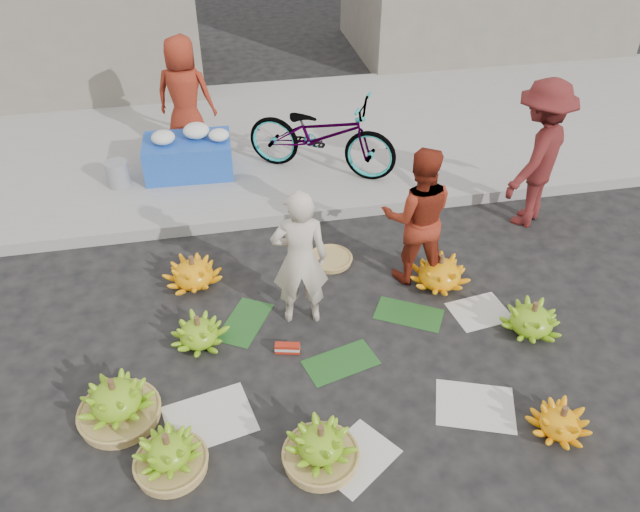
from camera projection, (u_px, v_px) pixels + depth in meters
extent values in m
plane|color=black|center=(347.00, 346.00, 5.80)|extent=(80.00, 80.00, 0.00)
cube|color=gray|center=(305.00, 212.00, 7.48)|extent=(40.00, 0.25, 0.15)
cube|color=gray|center=(280.00, 136.00, 9.13)|extent=(40.00, 4.00, 0.12)
cylinder|color=#9F7D43|center=(120.00, 414.00, 5.12)|extent=(0.65, 0.65, 0.09)
cylinder|color=brown|center=(112.00, 386.00, 4.91)|extent=(0.05, 0.05, 0.12)
cylinder|color=#9F7D43|center=(172.00, 464.00, 4.74)|extent=(0.54, 0.54, 0.09)
cylinder|color=brown|center=(166.00, 441.00, 4.57)|extent=(0.05, 0.05, 0.12)
cylinder|color=#9F7D43|center=(321.00, 457.00, 4.79)|extent=(0.57, 0.57, 0.09)
cylinder|color=brown|center=(321.00, 432.00, 4.61)|extent=(0.05, 0.05, 0.12)
cylinder|color=brown|center=(564.00, 413.00, 4.89)|extent=(0.05, 0.05, 0.12)
cylinder|color=brown|center=(535.00, 308.00, 5.78)|extent=(0.05, 0.05, 0.12)
cylinder|color=brown|center=(442.00, 260.00, 6.32)|extent=(0.05, 0.05, 0.12)
cylinder|color=brown|center=(197.00, 322.00, 5.68)|extent=(0.05, 0.05, 0.12)
cylinder|color=brown|center=(191.00, 262.00, 6.34)|extent=(0.05, 0.05, 0.12)
cylinder|color=#9F7D43|center=(330.00, 259.00, 6.81)|extent=(0.58, 0.58, 0.05)
cube|color=#AE2312|center=(287.00, 348.00, 5.70)|extent=(0.24, 0.12, 0.09)
imported|color=beige|center=(300.00, 259.00, 5.68)|extent=(0.56, 0.40, 1.43)
imported|color=#9A2E17|center=(417.00, 217.00, 6.19)|extent=(0.84, 0.71, 1.49)
imported|color=maroon|center=(537.00, 155.00, 6.97)|extent=(1.27, 1.22, 1.74)
cube|color=#1B47B1|center=(189.00, 156.00, 8.03)|extent=(1.13, 0.73, 0.46)
ellipsoid|color=white|center=(163.00, 138.00, 7.76)|extent=(0.29, 0.29, 0.16)
ellipsoid|color=white|center=(196.00, 131.00, 7.89)|extent=(0.33, 0.33, 0.18)
ellipsoid|color=white|center=(219.00, 135.00, 7.84)|extent=(0.26, 0.26, 0.14)
cylinder|color=gray|center=(118.00, 174.00, 7.80)|extent=(0.29, 0.29, 0.32)
imported|color=#9A2E17|center=(185.00, 96.00, 8.18)|extent=(0.89, 0.71, 1.58)
imported|color=gray|center=(321.00, 135.00, 7.89)|extent=(1.55, 2.05, 1.03)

